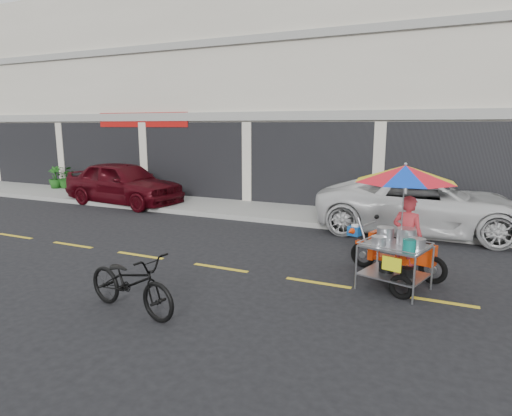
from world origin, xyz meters
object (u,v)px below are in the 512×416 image
at_px(white_pickup, 424,204).
at_px(near_bicycle, 131,282).
at_px(food_vendor_rig, 403,208).
at_px(maroon_sedan, 124,183).

bearing_deg(white_pickup, near_bicycle, 148.75).
height_order(white_pickup, food_vendor_rig, food_vendor_rig).
xyz_separation_m(maroon_sedan, white_pickup, (10.00, 0.00, -0.02)).
bearing_deg(food_vendor_rig, near_bicycle, -124.19).
distance_m(maroon_sedan, near_bicycle, 9.45).
distance_m(maroon_sedan, white_pickup, 10.00).
xyz_separation_m(maroon_sedan, near_bicycle, (6.30, -7.04, -0.30)).
bearing_deg(white_pickup, food_vendor_rig, 174.54).
bearing_deg(food_vendor_rig, white_pickup, 104.87).
bearing_deg(food_vendor_rig, maroon_sedan, 173.95).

